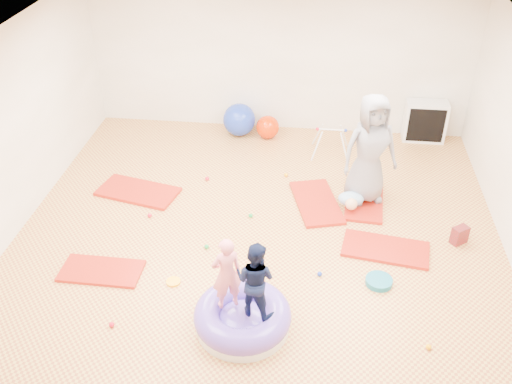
# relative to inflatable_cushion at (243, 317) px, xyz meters

# --- Properties ---
(room) EXTENTS (7.01, 8.01, 2.81)m
(room) POSITION_rel_inflatable_cushion_xyz_m (-0.02, 1.26, 1.26)
(room) COLOR gold
(room) RESTS_ON ground
(gym_mat_front_left) EXTENTS (1.09, 0.56, 0.05)m
(gym_mat_front_left) POSITION_rel_inflatable_cushion_xyz_m (-2.01, 0.73, -0.12)
(gym_mat_front_left) COLOR #9D160D
(gym_mat_front_left) RESTS_ON ground
(gym_mat_mid_left) EXTENTS (1.39, 0.91, 0.05)m
(gym_mat_mid_left) POSITION_rel_inflatable_cushion_xyz_m (-2.08, 2.65, -0.12)
(gym_mat_mid_left) COLOR #9D160D
(gym_mat_mid_left) RESTS_ON ground
(gym_mat_center_back) EXTENTS (0.93, 1.36, 0.05)m
(gym_mat_center_back) POSITION_rel_inflatable_cushion_xyz_m (0.81, 2.68, -0.12)
(gym_mat_center_back) COLOR #9D160D
(gym_mat_center_back) RESTS_ON ground
(gym_mat_right) EXTENTS (1.27, 0.77, 0.05)m
(gym_mat_right) POSITION_rel_inflatable_cushion_xyz_m (1.80, 1.64, -0.12)
(gym_mat_right) COLOR #9D160D
(gym_mat_right) RESTS_ON ground
(gym_mat_rear_right) EXTENTS (0.66, 1.19, 0.05)m
(gym_mat_rear_right) POSITION_rel_inflatable_cushion_xyz_m (1.55, 2.82, -0.12)
(gym_mat_rear_right) COLOR #9D160D
(gym_mat_rear_right) RESTS_ON ground
(inflatable_cushion) EXTENTS (1.16, 1.16, 0.37)m
(inflatable_cushion) POSITION_rel_inflatable_cushion_xyz_m (0.00, 0.00, 0.00)
(inflatable_cushion) COLOR silver
(inflatable_cushion) RESTS_ON ground
(child_pink) EXTENTS (0.42, 0.37, 0.98)m
(child_pink) POSITION_rel_inflatable_cushion_xyz_m (-0.18, 0.05, 0.68)
(child_pink) COLOR pink
(child_pink) RESTS_ON inflatable_cushion
(child_navy) EXTENTS (0.58, 0.51, 0.99)m
(child_navy) POSITION_rel_inflatable_cushion_xyz_m (0.15, -0.02, 0.69)
(child_navy) COLOR black
(child_navy) RESTS_ON inflatable_cushion
(adult_caregiver) EXTENTS (0.99, 0.81, 1.75)m
(adult_caregiver) POSITION_rel_inflatable_cushion_xyz_m (1.55, 2.88, 0.78)
(adult_caregiver) COLOR gray
(adult_caregiver) RESTS_ON gym_mat_rear_right
(infant) EXTENTS (0.40, 0.40, 0.23)m
(infant) POSITION_rel_inflatable_cushion_xyz_m (1.33, 2.60, 0.02)
(infant) COLOR #88B6DE
(infant) RESTS_ON gym_mat_rear_right
(ball_pit_balls) EXTENTS (3.94, 3.69, 0.07)m
(ball_pit_balls) POSITION_rel_inflatable_cushion_xyz_m (-0.06, 1.77, -0.11)
(ball_pit_balls) COLOR green
(ball_pit_balls) RESTS_ON ground
(exercise_ball_blue) EXTENTS (0.62, 0.62, 0.62)m
(exercise_ball_blue) POSITION_rel_inflatable_cushion_xyz_m (-0.73, 4.86, 0.16)
(exercise_ball_blue) COLOR #1A35B0
(exercise_ball_blue) RESTS_ON ground
(exercise_ball_orange) EXTENTS (0.43, 0.43, 0.43)m
(exercise_ball_orange) POSITION_rel_inflatable_cushion_xyz_m (-0.18, 4.80, 0.07)
(exercise_ball_orange) COLOR red
(exercise_ball_orange) RESTS_ON ground
(infant_play_gym) EXTENTS (0.67, 0.63, 0.51)m
(infant_play_gym) POSITION_rel_inflatable_cushion_xyz_m (1.00, 4.28, 0.20)
(infant_play_gym) COLOR silver
(infant_play_gym) RESTS_ON ground
(cube_shelf) EXTENTS (0.76, 0.37, 0.76)m
(cube_shelf) POSITION_rel_inflatable_cushion_xyz_m (2.72, 5.05, 0.24)
(cube_shelf) COLOR silver
(cube_shelf) RESTS_ON ground
(balance_disc) EXTENTS (0.35, 0.35, 0.08)m
(balance_disc) POSITION_rel_inflatable_cushion_xyz_m (1.67, 0.94, -0.10)
(balance_disc) COLOR #136881
(balance_disc) RESTS_ON ground
(backpack) EXTENTS (0.27, 0.25, 0.27)m
(backpack) POSITION_rel_inflatable_cushion_xyz_m (2.85, 1.95, -0.01)
(backpack) COLOR maroon
(backpack) RESTS_ON ground
(yellow_toy) EXTENTS (0.19, 0.19, 0.03)m
(yellow_toy) POSITION_rel_inflatable_cushion_xyz_m (-1.01, 0.65, -0.13)
(yellow_toy) COLOR #FFA700
(yellow_toy) RESTS_ON ground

